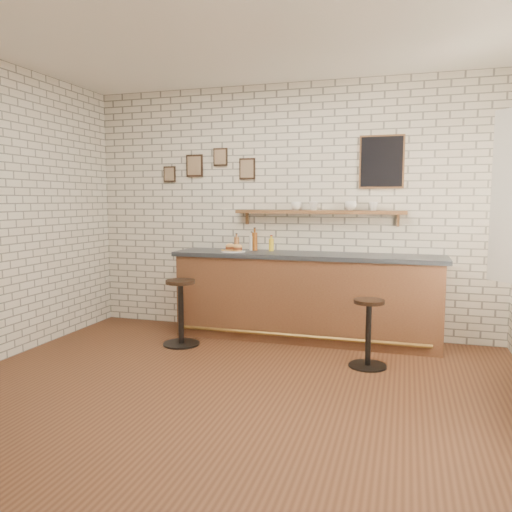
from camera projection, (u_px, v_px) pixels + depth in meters
The scene contains 17 objects.
ground at pixel (233, 389), 4.30m from camera, with size 5.00×5.00×0.00m, color #58331E.
bar_counter at pixel (306, 296), 5.78m from camera, with size 3.10×0.65×1.01m.
sandwich_plate at pixel (233, 251), 5.90m from camera, with size 0.28×0.28×0.01m, color white.
ciabatta_sandwich at pixel (234, 248), 5.89m from camera, with size 0.25×0.17×0.08m.
potato_chips at pixel (231, 251), 5.90m from camera, with size 0.25×0.19×0.00m.
bitters_bottle_brown at pixel (237, 243), 6.11m from camera, with size 0.06×0.06×0.21m.
bitters_bottle_white at pixel (252, 243), 6.06m from camera, with size 0.06×0.06×0.23m.
bitters_bottle_amber at pixel (255, 241), 6.04m from camera, with size 0.07×0.07×0.28m.
condiment_bottle_yellow at pixel (271, 244), 5.99m from camera, with size 0.06×0.06×0.19m.
bar_stool_left at pixel (181, 310), 5.57m from camera, with size 0.43×0.43×0.74m.
bar_stool_right at pixel (368, 331), 4.83m from camera, with size 0.39×0.39×0.67m.
wall_shelf at pixel (318, 212), 5.83m from camera, with size 2.00×0.18×0.18m.
shelf_cup_a at pixel (296, 206), 5.90m from camera, with size 0.13×0.13×0.10m, color white.
shelf_cup_b at pixel (313, 206), 5.84m from camera, with size 0.11×0.11×0.10m, color white.
shelf_cup_c at pixel (351, 206), 5.72m from camera, with size 0.13×0.13×0.11m, color white.
shelf_cup_d at pixel (373, 206), 5.65m from camera, with size 0.10×0.10×0.10m, color white.
back_wall_decor at pixel (306, 164), 5.89m from camera, with size 2.96×0.02×0.56m.
Camera 1 is at (1.39, -3.92, 1.62)m, focal length 35.00 mm.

